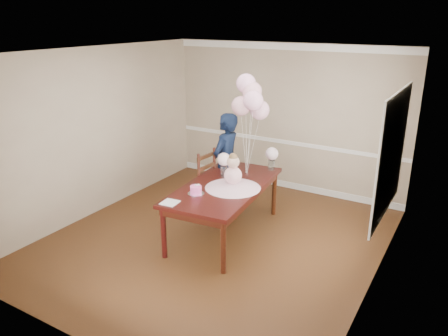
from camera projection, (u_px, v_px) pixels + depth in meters
floor at (215, 240)px, 6.46m from camera, size 4.50×5.00×0.00m
ceiling at (213, 52)px, 5.56m from camera, size 4.50×5.00×0.02m
wall_back at (286, 118)px, 8.04m from camera, size 4.50×0.02×2.70m
wall_front at (69, 223)px, 3.98m from camera, size 4.50×0.02×2.70m
wall_left at (97, 132)px, 7.09m from camera, size 0.02×5.00×2.70m
wall_right at (383, 183)px, 4.93m from camera, size 0.02×5.00×2.70m
chair_rail_trim at (284, 142)px, 8.18m from camera, size 4.50×0.02×0.07m
crown_molding at (289, 46)px, 7.61m from camera, size 4.50×0.02×0.12m
baseboard_trim at (282, 184)px, 8.46m from camera, size 4.50×0.02×0.12m
window_frame at (392, 155)px, 5.28m from camera, size 0.02×1.66×1.56m
window_blinds at (390, 154)px, 5.29m from camera, size 0.01×1.50×1.40m
dining_table_top at (224, 186)px, 6.40m from camera, size 1.25×2.21×0.05m
table_apron at (224, 191)px, 6.42m from camera, size 1.14×2.10×0.11m
table_leg_fl at (164, 233)px, 5.88m from camera, size 0.08×0.08×0.74m
table_leg_fr at (223, 247)px, 5.52m from camera, size 0.08×0.08×0.74m
table_leg_bl at (225, 185)px, 7.54m from camera, size 0.08×0.08×0.74m
table_leg_br at (274, 193)px, 7.18m from camera, size 0.08×0.08×0.74m
baby_skirt at (233, 184)px, 6.26m from camera, size 0.88×0.88×0.11m
baby_torso at (233, 175)px, 6.22m from camera, size 0.25×0.25×0.25m
baby_head at (233, 162)px, 6.15m from camera, size 0.18×0.18×0.18m
baby_hair at (233, 158)px, 6.13m from camera, size 0.13×0.13×0.13m
cake_platter at (196, 193)px, 6.07m from camera, size 0.25×0.25×0.01m
birthday_cake at (196, 190)px, 6.05m from camera, size 0.17×0.17×0.11m
cake_flower_a at (196, 185)px, 6.02m from camera, size 0.03×0.03×0.03m
cake_flower_b at (199, 185)px, 6.03m from camera, size 0.03×0.03×0.03m
rose_vase_near at (224, 171)px, 6.70m from camera, size 0.12×0.12×0.17m
roses_near at (224, 159)px, 6.63m from camera, size 0.20×0.20×0.20m
rose_vase_far at (271, 165)px, 6.97m from camera, size 0.12×0.12×0.17m
roses_far at (272, 154)px, 6.91m from camera, size 0.20×0.20×0.20m
napkin at (170, 203)px, 5.77m from camera, size 0.23×0.23×0.01m
balloon_weight at (246, 173)px, 6.84m from camera, size 0.05×0.05×0.02m
balloon_a at (241, 106)px, 6.54m from camera, size 0.30×0.30×0.30m
balloon_b at (253, 101)px, 6.37m from camera, size 0.30×0.30×0.30m
balloon_c at (252, 91)px, 6.51m from camera, size 0.30×0.30×0.30m
balloon_d at (246, 84)px, 6.53m from camera, size 0.30×0.30×0.30m
balloon_e at (260, 110)px, 6.52m from camera, size 0.30×0.30×0.30m
balloon_ribbon_a at (244, 145)px, 6.72m from camera, size 0.10×0.01×0.89m
balloon_ribbon_b at (250, 143)px, 6.63m from camera, size 0.11×0.05×0.99m
balloon_ribbon_c at (249, 138)px, 6.70m from camera, size 0.01×0.10×1.10m
balloon_ribbon_d at (246, 134)px, 6.71m from camera, size 0.10×0.10×1.20m
balloon_ribbon_e at (253, 147)px, 6.71m from camera, size 0.14×0.09×0.82m
dining_chair_seat at (218, 192)px, 6.91m from camera, size 0.53×0.53×0.06m
chair_leg_fl at (201, 208)px, 6.95m from camera, size 0.05×0.05×0.48m
chair_leg_fr at (221, 214)px, 6.73m from camera, size 0.05×0.05×0.48m
chair_leg_bl at (216, 200)px, 7.26m from camera, size 0.05×0.05×0.48m
chair_leg_br at (236, 206)px, 7.04m from camera, size 0.05×0.05×0.48m
chair_back_post_l at (199, 173)px, 6.77m from camera, size 0.05×0.05×0.63m
chair_back_post_r at (214, 166)px, 7.08m from camera, size 0.05×0.05×0.63m
chair_slat_low at (207, 177)px, 6.97m from camera, size 0.07×0.45×0.06m
chair_slat_mid at (207, 167)px, 6.91m from camera, size 0.07×0.45×0.06m
chair_slat_top at (206, 156)px, 6.85m from camera, size 0.07×0.45×0.06m
woman at (226, 163)px, 7.19m from camera, size 0.43×0.62×1.68m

